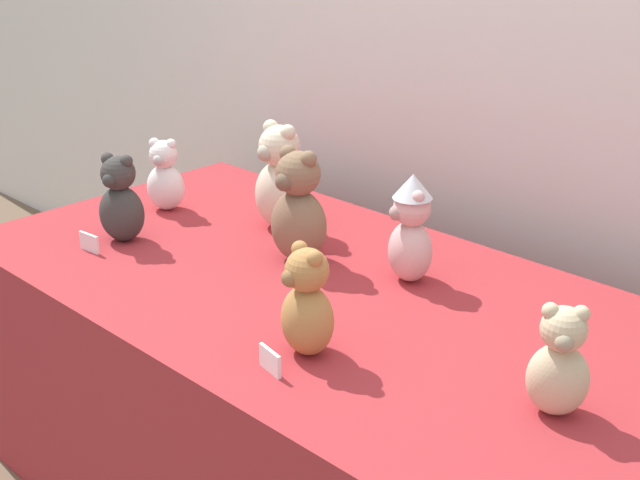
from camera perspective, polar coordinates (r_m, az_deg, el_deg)
name	(u,v)px	position (r m, az deg, el deg)	size (l,w,h in m)	color
wall_back	(505,10)	(2.47, 12.34, 14.88)	(7.00, 0.08, 2.60)	silver
display_table	(320,410)	(2.24, 0.00, -11.34)	(1.90, 0.97, 0.72)	maroon
teddy_bear_charcoal	(120,201)	(2.35, -13.27, 2.58)	(0.16, 0.15, 0.25)	#383533
teddy_bear_caramel	(307,304)	(1.73, -0.88, -4.34)	(0.14, 0.13, 0.24)	#B27A42
teddy_bear_snow	(165,177)	(2.56, -10.39, 4.19)	(0.15, 0.14, 0.22)	white
teddy_bear_cream	(280,179)	(2.37, -2.72, 4.09)	(0.16, 0.14, 0.31)	beige
teddy_bear_blush	(411,229)	(2.05, 6.12, 0.71)	(0.16, 0.15, 0.27)	beige
teddy_bear_sand	(559,364)	(1.60, 15.80, -8.00)	(0.15, 0.14, 0.22)	#CCB78E
teddy_bear_mocha	(298,209)	(2.15, -1.47, 2.07)	(0.16, 0.14, 0.30)	#7F6047
name_card_front_left	(89,243)	(2.33, -15.26, -0.17)	(0.07, 0.01, 0.05)	white
name_card_front_middle	(270,361)	(1.71, -3.38, -8.11)	(0.07, 0.01, 0.05)	white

